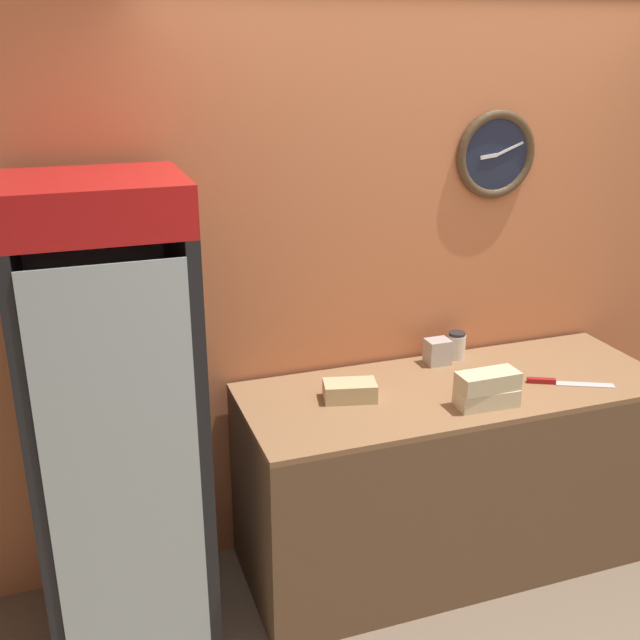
{
  "coord_description": "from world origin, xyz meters",
  "views": [
    {
      "loc": [
        -1.56,
        -1.73,
        2.31
      ],
      "look_at": [
        -0.62,
        0.98,
        1.25
      ],
      "focal_mm": 42.0,
      "sensor_mm": 36.0,
      "label": 1
    }
  ],
  "objects_px": {
    "beverage_cooler": "(112,400)",
    "sandwich_stack_bottom": "(486,397)",
    "sandwich_flat_left": "(350,391)",
    "sandwich_stack_middle": "(488,381)",
    "napkin_dispenser": "(437,352)",
    "condiment_jar": "(456,345)",
    "chefs_knife": "(558,382)"
  },
  "relations": [
    {
      "from": "beverage_cooler",
      "to": "napkin_dispenser",
      "type": "bearing_deg",
      "value": 6.47
    },
    {
      "from": "sandwich_stack_middle",
      "to": "chefs_knife",
      "type": "relative_size",
      "value": 0.73
    },
    {
      "from": "condiment_jar",
      "to": "napkin_dispenser",
      "type": "relative_size",
      "value": 1.07
    },
    {
      "from": "beverage_cooler",
      "to": "napkin_dispenser",
      "type": "xyz_separation_m",
      "value": [
        1.5,
        0.17,
        -0.07
      ]
    },
    {
      "from": "sandwich_stack_middle",
      "to": "sandwich_flat_left",
      "type": "distance_m",
      "value": 0.58
    },
    {
      "from": "chefs_knife",
      "to": "napkin_dispenser",
      "type": "distance_m",
      "value": 0.56
    },
    {
      "from": "beverage_cooler",
      "to": "chefs_knife",
      "type": "bearing_deg",
      "value": -6.36
    },
    {
      "from": "condiment_jar",
      "to": "napkin_dispenser",
      "type": "height_order",
      "value": "condiment_jar"
    },
    {
      "from": "beverage_cooler",
      "to": "chefs_knife",
      "type": "relative_size",
      "value": 5.32
    },
    {
      "from": "sandwich_stack_bottom",
      "to": "napkin_dispenser",
      "type": "relative_size",
      "value": 2.19
    },
    {
      "from": "condiment_jar",
      "to": "sandwich_stack_middle",
      "type": "bearing_deg",
      "value": -104.95
    },
    {
      "from": "sandwich_flat_left",
      "to": "condiment_jar",
      "type": "xyz_separation_m",
      "value": [
        0.65,
        0.26,
        0.02
      ]
    },
    {
      "from": "sandwich_flat_left",
      "to": "napkin_dispenser",
      "type": "relative_size",
      "value": 2.04
    },
    {
      "from": "condiment_jar",
      "to": "sandwich_flat_left",
      "type": "bearing_deg",
      "value": -158.39
    },
    {
      "from": "sandwich_stack_bottom",
      "to": "chefs_knife",
      "type": "height_order",
      "value": "sandwich_stack_bottom"
    },
    {
      "from": "sandwich_stack_bottom",
      "to": "napkin_dispenser",
      "type": "xyz_separation_m",
      "value": [
        0.01,
        0.46,
        0.02
      ]
    },
    {
      "from": "sandwich_flat_left",
      "to": "beverage_cooler",
      "type": "bearing_deg",
      "value": 176.95
    },
    {
      "from": "chefs_knife",
      "to": "napkin_dispenser",
      "type": "bearing_deg",
      "value": 136.55
    },
    {
      "from": "beverage_cooler",
      "to": "sandwich_stack_bottom",
      "type": "height_order",
      "value": "beverage_cooler"
    },
    {
      "from": "chefs_knife",
      "to": "condiment_jar",
      "type": "xyz_separation_m",
      "value": [
        -0.28,
        0.42,
        0.06
      ]
    },
    {
      "from": "sandwich_stack_bottom",
      "to": "sandwich_flat_left",
      "type": "bearing_deg",
      "value": 154.73
    },
    {
      "from": "sandwich_stack_middle",
      "to": "napkin_dispenser",
      "type": "relative_size",
      "value": 2.16
    },
    {
      "from": "sandwich_stack_middle",
      "to": "napkin_dispenser",
      "type": "distance_m",
      "value": 0.47
    },
    {
      "from": "beverage_cooler",
      "to": "sandwich_stack_bottom",
      "type": "distance_m",
      "value": 1.51
    },
    {
      "from": "napkin_dispenser",
      "to": "sandwich_stack_middle",
      "type": "bearing_deg",
      "value": -91.67
    },
    {
      "from": "beverage_cooler",
      "to": "sandwich_stack_middle",
      "type": "xyz_separation_m",
      "value": [
        1.48,
        -0.3,
        -0.02
      ]
    },
    {
      "from": "chefs_knife",
      "to": "sandwich_stack_middle",
      "type": "bearing_deg",
      "value": -168.66
    },
    {
      "from": "beverage_cooler",
      "to": "sandwich_stack_bottom",
      "type": "relative_size",
      "value": 7.18
    },
    {
      "from": "napkin_dispenser",
      "to": "beverage_cooler",
      "type": "bearing_deg",
      "value": -173.53
    },
    {
      "from": "napkin_dispenser",
      "to": "sandwich_flat_left",
      "type": "bearing_deg",
      "value": -157.35
    },
    {
      "from": "sandwich_stack_middle",
      "to": "sandwich_flat_left",
      "type": "bearing_deg",
      "value": 154.73
    },
    {
      "from": "sandwich_stack_bottom",
      "to": "chefs_knife",
      "type": "distance_m",
      "value": 0.43
    }
  ]
}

